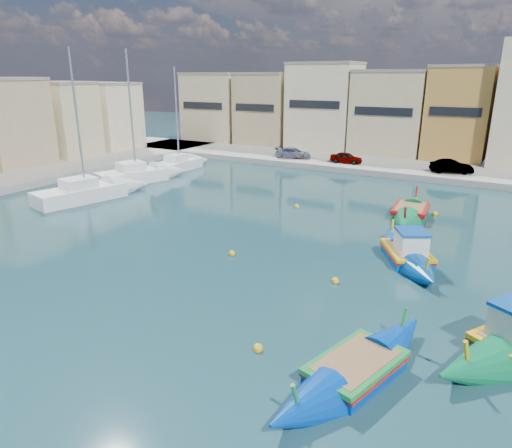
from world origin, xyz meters
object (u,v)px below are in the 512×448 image
Objects in this scene: yacht_north at (188,163)px; yacht_mid at (104,190)px; luzzu_blue_cabin at (407,255)px; luzzu_blue_south at (356,370)px; yacht_midnorth at (151,174)px; luzzu_green at (410,213)px.

yacht_mid reaches higher than yacht_north.
luzzu_blue_cabin is 0.92× the size of luzzu_blue_south.
yacht_midnorth is at bearing 144.16° from luzzu_blue_south.
luzzu_green is at bearing 97.35° from luzzu_blue_south.
luzzu_blue_cabin is at bearing -3.67° from yacht_mid.
luzzu_blue_south is at bearing -85.63° from luzzu_blue_cabin.
yacht_mid reaches higher than luzzu_green.
luzzu_green is 0.98× the size of luzzu_blue_south.
yacht_mid reaches higher than luzzu_blue_cabin.
luzzu_blue_south is (2.44, -18.89, -0.03)m from luzzu_green.
luzzu_green is 19.05m from luzzu_blue_south.
yacht_midnorth is (-23.64, -0.05, 0.21)m from luzzu_green.
luzzu_blue_south is 36.76m from yacht_north.
luzzu_blue_south is at bearing -82.65° from luzzu_green.
luzzu_green is (-1.61, 8.14, -0.06)m from luzzu_blue_cabin.
luzzu_blue_cabin is at bearing 94.37° from luzzu_blue_south.
luzzu_blue_south is at bearing -26.21° from yacht_mid.
luzzu_blue_south is 32.17m from yacht_midnorth.
yacht_midnorth is 1.02× the size of yacht_mid.
luzzu_blue_south is at bearing -35.84° from yacht_midnorth.
luzzu_blue_cabin is 24.22m from yacht_mid.
yacht_mid is (-24.17, 1.55, 0.14)m from luzzu_blue_cabin.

